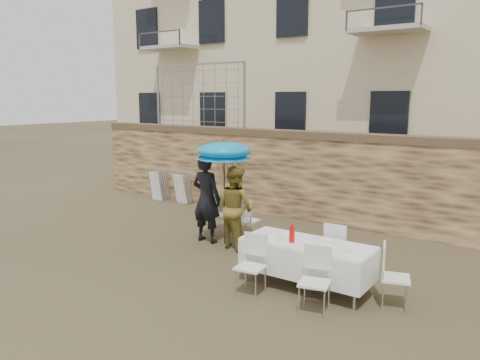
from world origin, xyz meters
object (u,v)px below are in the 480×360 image
Objects in this scene: soda_bottle at (292,235)px; chair_stack_right at (185,187)px; man_suit at (206,198)px; woman_dress at (235,207)px; couple_chair_left at (222,215)px; couple_chair_right at (248,219)px; table_chair_front_left at (250,266)px; table_chair_side at (396,276)px; table_chair_back at (338,249)px; banquet_table at (307,245)px; table_chair_front_right at (315,281)px; umbrella at (224,154)px; chair_stack_left at (163,184)px.

soda_bottle reaches higher than chair_stack_right.
man_suit reaches higher than woman_dress.
couple_chair_left is 0.70m from couple_chair_right.
table_chair_front_left is at bearing 132.04° from couple_chair_left.
woman_dress is at bearing 57.73° from table_chair_side.
table_chair_back is 1.00× the size of table_chair_side.
table_chair_side is at bearing 4.09° from banquet_table.
banquet_table is 0.30m from soda_bottle.
couple_chair_left is at bearing -16.97° from table_chair_back.
man_suit is 4.42m from table_chair_side.
banquet_table is 2.19× the size of table_chair_front_right.
soda_bottle is at bearing 144.76° from couple_chair_left.
table_chair_side is (3.55, -0.93, -0.37)m from woman_dress.
couple_chair_left is 1.00× the size of table_chair_front_left.
banquet_table is at bearing 148.83° from couple_chair_left.
chair_stack_left is at bearing 149.32° from umbrella.
couple_chair_right reaches higher than banquet_table.
table_chair_side is at bearing 158.42° from couple_chair_left.
man_suit is 2.95m from soda_bottle.
man_suit is 2.07× the size of chair_stack_right.
couple_chair_right is (0.70, 0.55, -0.47)m from man_suit.
table_chair_front_right is at bearing -31.27° from chair_stack_left.
soda_bottle reaches higher than couple_chair_left.
banquet_table is at bearing 36.87° from soda_bottle.
soda_bottle is at bearing -33.99° from chair_stack_right.
banquet_table is 7.59m from chair_stack_left.
couple_chair_left is at bearing 128.85° from table_chair_front_left.
table_chair_front_left is 1.00× the size of table_chair_back.
couple_chair_right is at bearing 118.70° from table_chair_front_left.
man_suit reaches higher than soda_bottle.
man_suit reaches higher than couple_chair_right.
couple_chair_right and table_chair_front_left have the same top height.
chair_stack_right is at bearing -37.78° from couple_chair_left.
table_chair_side is at bearing 17.26° from table_chair_front_left.
soda_bottle is at bearing 162.74° from woman_dress.
chair_stack_right is (0.90, 0.00, 0.00)m from chair_stack_left.
woman_dress is 1.86× the size of chair_stack_left.
banquet_table is (2.50, -1.13, -1.19)m from umbrella.
banquet_table is at bearing 73.13° from table_chair_back.
couple_chair_left reaches higher than chair_stack_right.
soda_bottle reaches higher than chair_stack_left.
banquet_table is at bearing 144.04° from couple_chair_right.
umbrella is at bearing -30.68° from chair_stack_left.
banquet_table is at bearing 159.06° from man_suit.
chair_stack_left is at bearing 135.36° from table_chair_front_right.
chair_stack_left is (-3.77, 2.57, -0.49)m from man_suit.
table_chair_front_left is (-0.60, -0.75, -0.25)m from banquet_table.
table_chair_front_left is 1.04× the size of chair_stack_left.
umbrella is at bearing 129.05° from couple_chair_left.
chair_stack_left is at bearing -15.73° from woman_dress.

